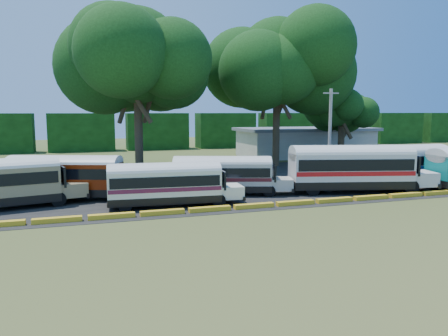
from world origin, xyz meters
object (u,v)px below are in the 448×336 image
object	(u,v)px
bus_red	(68,174)
bus_white_red	(353,166)
tree_west	(137,56)
bus_cream_west	(167,182)

from	to	relation	value
bus_red	bus_white_red	xyz separation A→B (m)	(20.95, -4.06, 0.28)
bus_white_red	tree_west	xyz separation A→B (m)	(-14.71, 13.83, 9.39)
bus_white_red	tree_west	bearing A→B (deg)	151.09
bus_white_red	tree_west	size ratio (longest dim) A/B	0.72
bus_red	bus_cream_west	distance (m)	7.83
bus_cream_west	bus_white_red	distance (m)	14.71
bus_red	tree_west	xyz separation A→B (m)	(6.24, 9.76, 9.67)
bus_red	tree_west	distance (m)	15.09
bus_red	bus_white_red	distance (m)	21.35
bus_red	bus_cream_west	bearing A→B (deg)	-17.07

